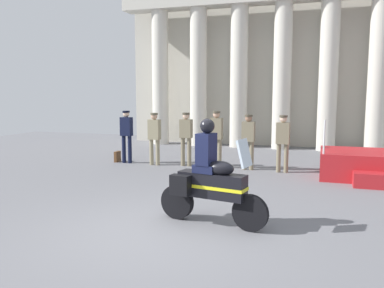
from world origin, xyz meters
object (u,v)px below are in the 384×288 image
officer_in_row_1 (154,134)px  officer_in_row_2 (186,135)px  officer_in_row_5 (283,139)px  officer_in_row_4 (248,137)px  officer_in_row_0 (127,132)px  officer_in_row_3 (216,135)px  motorcycle_with_rider (209,181)px  briefcase_on_ground (117,157)px

officer_in_row_1 → officer_in_row_2: (1.03, 0.16, 0.01)m
officer_in_row_5 → officer_in_row_4: bearing=-2.7°
officer_in_row_1 → officer_in_row_4: bearing=-174.0°
officer_in_row_1 → officer_in_row_0: bearing=-0.9°
officer_in_row_0 → officer_in_row_3: 3.08m
officer_in_row_2 → motorcycle_with_rider: motorcycle_with_rider is taller
officer_in_row_0 → officer_in_row_3: officer_in_row_3 is taller
officer_in_row_0 → officer_in_row_2: size_ratio=1.02×
briefcase_on_ground → officer_in_row_5: bearing=-1.4°
briefcase_on_ground → officer_in_row_3: bearing=-0.9°
officer_in_row_4 → briefcase_on_ground: bearing=2.8°
officer_in_row_2 → officer_in_row_0: bearing=5.7°
officer_in_row_2 → motorcycle_with_rider: bearing=116.1°
officer_in_row_0 → officer_in_row_4: bearing=-175.8°
officer_in_row_1 → officer_in_row_4: size_ratio=1.01×
officer_in_row_5 → motorcycle_with_rider: bearing=84.5°
officer_in_row_2 → officer_in_row_5: 3.05m
officer_in_row_2 → motorcycle_with_rider: (2.25, -5.34, -0.22)m
officer_in_row_0 → motorcycle_with_rider: size_ratio=0.84×
officer_in_row_2 → briefcase_on_ground: size_ratio=4.77×
motorcycle_with_rider → officer_in_row_0: bearing=140.6°
officer_in_row_0 → officer_in_row_2: officer_in_row_0 is taller
officer_in_row_0 → officer_in_row_3: size_ratio=0.98×
officer_in_row_3 → briefcase_on_ground: officer_in_row_3 is taller
officer_in_row_4 → officer_in_row_3: bearing=4.6°
officer_in_row_5 → briefcase_on_ground: 5.60m
officer_in_row_3 → motorcycle_with_rider: motorcycle_with_rider is taller
officer_in_row_1 → officer_in_row_5: size_ratio=1.00×
officer_in_row_5 → motorcycle_with_rider: size_ratio=0.82×
officer_in_row_0 → officer_in_row_1: officer_in_row_0 is taller
motorcycle_with_rider → briefcase_on_ground: (-4.74, 5.36, -0.61)m
officer_in_row_1 → motorcycle_with_rider: 6.13m
officer_in_row_2 → officer_in_row_3: (1.01, -0.04, 0.04)m
officer_in_row_3 → briefcase_on_ground: size_ratio=4.95×
officer_in_row_4 → briefcase_on_ground: (-4.50, 0.03, -0.82)m
officer_in_row_4 → officer_in_row_2: bearing=2.8°
officer_in_row_3 → briefcase_on_ground: 3.60m
officer_in_row_3 → motorcycle_with_rider: size_ratio=0.86×
motorcycle_with_rider → briefcase_on_ground: size_ratio=5.76×
officer_in_row_4 → officer_in_row_5: officer_in_row_5 is taller
officer_in_row_3 → officer_in_row_4: officer_in_row_3 is taller
officer_in_row_1 → officer_in_row_5: (4.08, 0.04, -0.00)m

